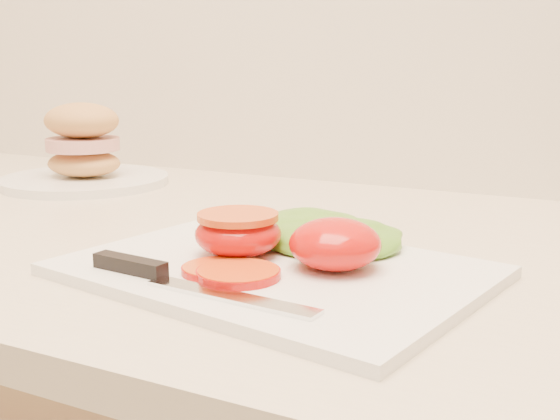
% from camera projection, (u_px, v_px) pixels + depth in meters
% --- Properties ---
extents(cutting_board, '(0.37, 0.29, 0.01)m').
position_uv_depth(cutting_board, '(275.00, 271.00, 0.59)').
color(cutting_board, white).
rests_on(cutting_board, counter).
extents(tomato_half_dome, '(0.08, 0.08, 0.04)m').
position_uv_depth(tomato_half_dome, '(335.00, 244.00, 0.57)').
color(tomato_half_dome, red).
rests_on(tomato_half_dome, cutting_board).
extents(tomato_half_cut, '(0.08, 0.08, 0.04)m').
position_uv_depth(tomato_half_cut, '(238.00, 232.00, 0.61)').
color(tomato_half_cut, red).
rests_on(tomato_half_cut, cutting_board).
extents(tomato_slice_0, '(0.06, 0.06, 0.01)m').
position_uv_depth(tomato_slice_0, '(238.00, 273.00, 0.55)').
color(tomato_slice_0, orange).
rests_on(tomato_slice_0, cutting_board).
extents(tomato_slice_1, '(0.06, 0.06, 0.01)m').
position_uv_depth(tomato_slice_1, '(218.00, 269.00, 0.56)').
color(tomato_slice_1, orange).
rests_on(tomato_slice_1, cutting_board).
extents(lettuce_leaf_0, '(0.15, 0.12, 0.02)m').
position_uv_depth(lettuce_leaf_0, '(308.00, 232.00, 0.65)').
color(lettuce_leaf_0, '#589427').
rests_on(lettuce_leaf_0, cutting_board).
extents(lettuce_leaf_1, '(0.13, 0.12, 0.02)m').
position_uv_depth(lettuce_leaf_1, '(350.00, 239.00, 0.62)').
color(lettuce_leaf_1, '#589427').
rests_on(lettuce_leaf_1, cutting_board).
extents(knife, '(0.21, 0.04, 0.01)m').
position_uv_depth(knife, '(167.00, 276.00, 0.54)').
color(knife, silver).
rests_on(knife, cutting_board).
extents(sandwich_plate, '(0.24, 0.24, 0.12)m').
position_uv_depth(sandwich_plate, '(84.00, 156.00, 1.00)').
color(sandwich_plate, white).
rests_on(sandwich_plate, counter).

